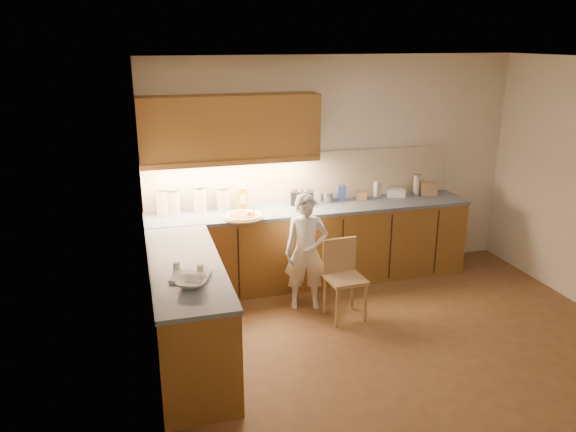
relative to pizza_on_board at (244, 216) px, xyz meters
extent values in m
plane|color=brown|center=(1.21, -1.51, -0.94)|extent=(4.50, 4.50, 0.00)
cube|color=beige|center=(1.21, 0.49, 0.36)|extent=(4.50, 0.04, 2.60)
cube|color=beige|center=(-1.04, -1.51, 0.36)|extent=(0.04, 4.00, 2.60)
cube|color=white|center=(1.21, -1.51, 1.66)|extent=(4.50, 4.00, 0.04)
cube|color=brown|center=(0.83, 0.19, -0.50)|extent=(3.75, 0.60, 0.88)
cube|color=brown|center=(-0.74, -1.11, -0.50)|extent=(0.60, 2.00, 0.88)
cube|color=#4A596A|center=(0.83, 0.19, -0.04)|extent=(3.77, 0.62, 0.04)
cube|color=#4A596A|center=(-0.74, -1.11, -0.04)|extent=(0.62, 2.02, 0.04)
cube|color=black|center=(-0.69, -0.11, -0.50)|extent=(0.02, 0.01, 0.80)
cube|color=black|center=(-0.09, -0.11, -0.50)|extent=(0.02, 0.01, 0.80)
cube|color=black|center=(0.51, -0.11, -0.50)|extent=(0.02, 0.01, 0.80)
cube|color=black|center=(1.11, -0.11, -0.50)|extent=(0.02, 0.01, 0.80)
cube|color=black|center=(1.71, -0.11, -0.50)|extent=(0.02, 0.01, 0.80)
cube|color=black|center=(2.31, -0.11, -0.50)|extent=(0.02, 0.01, 0.80)
cube|color=beige|center=(0.83, 0.47, 0.27)|extent=(3.75, 0.02, 0.58)
cube|color=brown|center=(-0.07, 0.31, 0.91)|extent=(1.95, 0.35, 0.70)
cube|color=brown|center=(-0.07, 0.14, 0.56)|extent=(1.95, 0.02, 0.06)
cylinder|color=tan|center=(0.00, 0.00, -0.01)|extent=(0.44, 0.44, 0.02)
cylinder|color=beige|center=(0.00, 0.00, 0.01)|extent=(0.39, 0.39, 0.02)
cylinder|color=#C5411A|center=(0.00, 0.00, 0.02)|extent=(0.31, 0.31, 0.01)
sphere|color=white|center=(0.05, -0.03, 0.04)|extent=(0.06, 0.06, 0.06)
cylinder|color=white|center=(0.09, -0.09, 0.07)|extent=(0.02, 0.10, 0.18)
imported|color=silver|center=(0.57, -0.44, -0.31)|extent=(0.51, 0.39, 1.25)
cylinder|color=tan|center=(0.74, -0.96, -0.73)|extent=(0.03, 0.03, 0.41)
cylinder|color=tan|center=(1.05, -0.94, -0.73)|extent=(0.03, 0.03, 0.41)
cylinder|color=tan|center=(0.72, -0.65, -0.73)|extent=(0.03, 0.03, 0.41)
cylinder|color=tan|center=(1.03, -0.63, -0.73)|extent=(0.03, 0.03, 0.41)
cube|color=tan|center=(0.88, -0.79, -0.51)|extent=(0.39, 0.39, 0.04)
cube|color=tan|center=(0.87, -0.63, -0.31)|extent=(0.37, 0.06, 0.37)
imported|color=white|center=(-0.74, -1.61, 0.01)|extent=(0.31, 0.31, 0.06)
cylinder|color=white|center=(-0.83, 0.34, 0.12)|extent=(0.14, 0.14, 0.28)
cylinder|color=#9C9475|center=(-0.83, 0.34, 0.27)|extent=(0.15, 0.15, 0.02)
cylinder|color=white|center=(-0.72, 0.36, 0.11)|extent=(0.15, 0.15, 0.27)
cylinder|color=gray|center=(-0.72, 0.36, 0.26)|extent=(0.16, 0.16, 0.02)
cylinder|color=white|center=(-0.42, 0.36, 0.12)|extent=(0.15, 0.15, 0.27)
cylinder|color=tan|center=(-0.42, 0.36, 0.26)|extent=(0.16, 0.16, 0.02)
cylinder|color=silver|center=(-0.16, 0.37, 0.10)|extent=(0.15, 0.15, 0.25)
cylinder|color=tan|center=(-0.16, 0.37, 0.24)|extent=(0.16, 0.16, 0.02)
cube|color=gold|center=(0.05, 0.32, 0.11)|extent=(0.10, 0.08, 0.25)
cube|color=white|center=(0.05, 0.32, 0.25)|extent=(0.07, 0.05, 0.04)
cube|color=black|center=(0.75, 0.30, 0.06)|extent=(0.29, 0.23, 0.17)
cube|color=#BCBDC2|center=(0.72, 0.31, 0.15)|extent=(0.06, 0.11, 0.00)
cube|color=#BCBDC2|center=(0.78, 0.29, 0.15)|extent=(0.06, 0.11, 0.00)
cylinder|color=#B1B1B6|center=(1.06, 0.34, 0.04)|extent=(0.15, 0.15, 0.11)
cylinder|color=#B1B1B6|center=(1.06, 0.34, 0.10)|extent=(0.16, 0.16, 0.01)
cube|color=#2F468D|center=(1.25, 0.33, 0.08)|extent=(0.10, 0.08, 0.19)
cube|color=#A38058|center=(1.51, 0.33, 0.03)|extent=(0.15, 0.12, 0.09)
cube|color=silver|center=(1.73, 0.37, 0.08)|extent=(0.08, 0.08, 0.19)
cube|color=silver|center=(1.97, 0.35, 0.02)|extent=(0.26, 0.22, 0.09)
cylinder|color=beige|center=(2.23, 0.33, 0.10)|extent=(0.08, 0.08, 0.24)
cylinder|color=gray|center=(2.23, 0.33, 0.23)|extent=(0.08, 0.08, 0.02)
cube|color=#A38058|center=(2.39, 0.31, 0.06)|extent=(0.24, 0.21, 0.16)
cube|color=silver|center=(-0.73, -1.44, -0.01)|extent=(0.37, 0.33, 0.02)
cylinder|color=silver|center=(-0.83, -1.27, 0.02)|extent=(0.06, 0.06, 0.08)
cylinder|color=white|center=(-0.64, -1.36, 0.02)|extent=(0.06, 0.06, 0.07)
camera|label=1|loc=(-1.10, -5.68, 1.84)|focal=35.00mm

